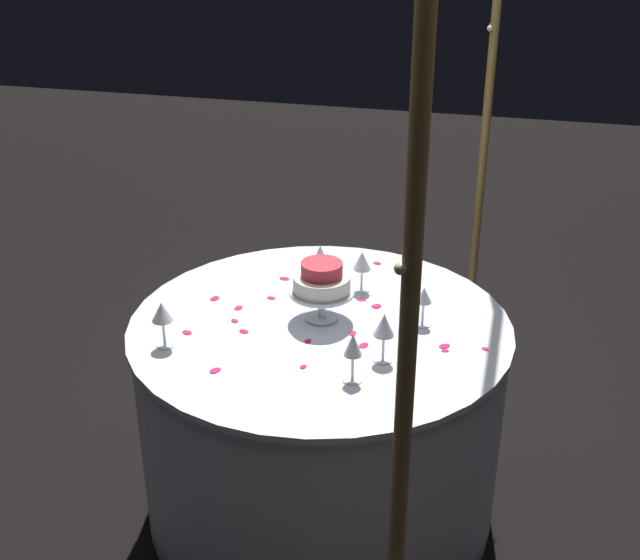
{
  "coord_description": "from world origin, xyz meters",
  "views": [
    {
      "loc": [
        2.32,
        0.61,
        2.09
      ],
      "look_at": [
        0.0,
        0.0,
        0.93
      ],
      "focal_mm": 45.48,
      "sensor_mm": 36.0,
      "label": 1
    }
  ],
  "objects_px": {
    "wine_glass_2": "(362,262)",
    "wine_glass_5": "(424,298)",
    "wine_glass_3": "(162,314)",
    "wine_glass_4": "(320,256)",
    "decorative_arch": "(470,88)",
    "wine_glass_1": "(353,347)",
    "tiered_cake": "(322,282)",
    "wine_glass_0": "(384,327)",
    "main_table": "(320,417)"
  },
  "relations": [
    {
      "from": "tiered_cake",
      "to": "wine_glass_5",
      "type": "relative_size",
      "value": 1.57
    },
    {
      "from": "tiered_cake",
      "to": "wine_glass_4",
      "type": "relative_size",
      "value": 1.39
    },
    {
      "from": "wine_glass_4",
      "to": "wine_glass_3",
      "type": "bearing_deg",
      "value": -33.55
    },
    {
      "from": "wine_glass_3",
      "to": "wine_glass_5",
      "type": "height_order",
      "value": "wine_glass_3"
    },
    {
      "from": "decorative_arch",
      "to": "wine_glass_5",
      "type": "xyz_separation_m",
      "value": [
        -0.07,
        -0.1,
        -0.71
      ]
    },
    {
      "from": "main_table",
      "to": "tiered_cake",
      "type": "height_order",
      "value": "tiered_cake"
    },
    {
      "from": "wine_glass_2",
      "to": "wine_glass_3",
      "type": "bearing_deg",
      "value": -43.82
    },
    {
      "from": "wine_glass_0",
      "to": "wine_glass_4",
      "type": "xyz_separation_m",
      "value": [
        -0.47,
        -0.32,
        -0.01
      ]
    },
    {
      "from": "tiered_cake",
      "to": "wine_glass_4",
      "type": "height_order",
      "value": "tiered_cake"
    },
    {
      "from": "tiered_cake",
      "to": "wine_glass_3",
      "type": "distance_m",
      "value": 0.53
    },
    {
      "from": "wine_glass_1",
      "to": "wine_glass_4",
      "type": "distance_m",
      "value": 0.65
    },
    {
      "from": "decorative_arch",
      "to": "wine_glass_1",
      "type": "relative_size",
      "value": 15.39
    },
    {
      "from": "wine_glass_1",
      "to": "wine_glass_3",
      "type": "bearing_deg",
      "value": -94.15
    },
    {
      "from": "wine_glass_2",
      "to": "wine_glass_3",
      "type": "distance_m",
      "value": 0.76
    },
    {
      "from": "decorative_arch",
      "to": "wine_glass_3",
      "type": "xyz_separation_m",
      "value": [
        0.28,
        -0.88,
        -0.69
      ]
    },
    {
      "from": "wine_glass_4",
      "to": "wine_glass_5",
      "type": "relative_size",
      "value": 1.13
    },
    {
      "from": "main_table",
      "to": "wine_glass_1",
      "type": "distance_m",
      "value": 0.62
    },
    {
      "from": "tiered_cake",
      "to": "wine_glass_0",
      "type": "height_order",
      "value": "tiered_cake"
    },
    {
      "from": "wine_glass_0",
      "to": "wine_glass_3",
      "type": "distance_m",
      "value": 0.7
    },
    {
      "from": "decorative_arch",
      "to": "wine_glass_3",
      "type": "distance_m",
      "value": 1.15
    },
    {
      "from": "wine_glass_1",
      "to": "tiered_cake",
      "type": "bearing_deg",
      "value": -152.12
    },
    {
      "from": "wine_glass_2",
      "to": "wine_glass_5",
      "type": "bearing_deg",
      "value": 51.34
    },
    {
      "from": "wine_glass_1",
      "to": "wine_glass_4",
      "type": "height_order",
      "value": "wine_glass_1"
    },
    {
      "from": "main_table",
      "to": "wine_glass_5",
      "type": "distance_m",
      "value": 0.6
    },
    {
      "from": "wine_glass_0",
      "to": "wine_glass_1",
      "type": "bearing_deg",
      "value": -26.52
    },
    {
      "from": "decorative_arch",
      "to": "wine_glass_4",
      "type": "height_order",
      "value": "decorative_arch"
    },
    {
      "from": "main_table",
      "to": "wine_glass_5",
      "type": "relative_size",
      "value": 9.25
    },
    {
      "from": "wine_glass_3",
      "to": "wine_glass_4",
      "type": "height_order",
      "value": "wine_glass_4"
    },
    {
      "from": "tiered_cake",
      "to": "wine_glass_2",
      "type": "xyz_separation_m",
      "value": [
        -0.25,
        0.08,
        -0.03
      ]
    },
    {
      "from": "wine_glass_2",
      "to": "main_table",
      "type": "bearing_deg",
      "value": -17.58
    },
    {
      "from": "tiered_cake",
      "to": "wine_glass_0",
      "type": "xyz_separation_m",
      "value": [
        0.21,
        0.25,
        -0.02
      ]
    },
    {
      "from": "decorative_arch",
      "to": "wine_glass_0",
      "type": "xyz_separation_m",
      "value": [
        0.19,
        -0.19,
        -0.69
      ]
    },
    {
      "from": "main_table",
      "to": "wine_glass_4",
      "type": "height_order",
      "value": "wine_glass_4"
    },
    {
      "from": "decorative_arch",
      "to": "wine_glass_2",
      "type": "relative_size",
      "value": 16.01
    },
    {
      "from": "main_table",
      "to": "wine_glass_2",
      "type": "xyz_separation_m",
      "value": [
        -0.27,
        0.09,
        0.5
      ]
    },
    {
      "from": "wine_glass_2",
      "to": "wine_glass_1",
      "type": "bearing_deg",
      "value": 9.48
    },
    {
      "from": "wine_glass_2",
      "to": "wine_glass_3",
      "type": "relative_size",
      "value": 0.98
    },
    {
      "from": "decorative_arch",
      "to": "wine_glass_1",
      "type": "bearing_deg",
      "value": -38.17
    },
    {
      "from": "wine_glass_0",
      "to": "wine_glass_5",
      "type": "xyz_separation_m",
      "value": [
        -0.26,
        0.09,
        -0.02
      ]
    },
    {
      "from": "wine_glass_4",
      "to": "tiered_cake",
      "type": "bearing_deg",
      "value": 15.9
    },
    {
      "from": "tiered_cake",
      "to": "wine_glass_2",
      "type": "relative_size",
      "value": 1.43
    },
    {
      "from": "wine_glass_2",
      "to": "wine_glass_5",
      "type": "xyz_separation_m",
      "value": [
        0.2,
        0.25,
        -0.01
      ]
    },
    {
      "from": "tiered_cake",
      "to": "wine_glass_0",
      "type": "bearing_deg",
      "value": 49.62
    },
    {
      "from": "wine_glass_0",
      "to": "tiered_cake",
      "type": "bearing_deg",
      "value": -130.38
    },
    {
      "from": "wine_glass_2",
      "to": "wine_glass_4",
      "type": "bearing_deg",
      "value": -93.03
    },
    {
      "from": "wine_glass_4",
      "to": "wine_glass_5",
      "type": "xyz_separation_m",
      "value": [
        0.21,
        0.41,
        -0.01
      ]
    },
    {
      "from": "wine_glass_3",
      "to": "wine_glass_4",
      "type": "distance_m",
      "value": 0.67
    },
    {
      "from": "wine_glass_5",
      "to": "wine_glass_2",
      "type": "bearing_deg",
      "value": -128.66
    },
    {
      "from": "tiered_cake",
      "to": "wine_glass_4",
      "type": "distance_m",
      "value": 0.27
    },
    {
      "from": "wine_glass_5",
      "to": "wine_glass_0",
      "type": "bearing_deg",
      "value": -18.36
    }
  ]
}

